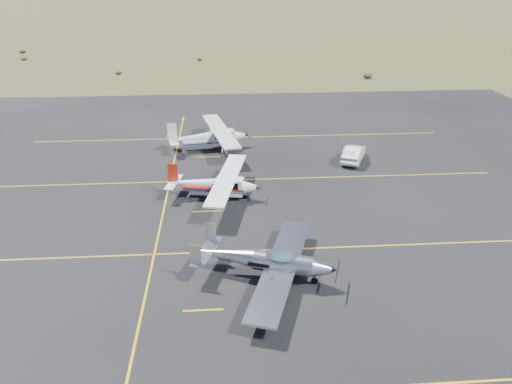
# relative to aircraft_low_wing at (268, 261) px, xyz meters

# --- Properties ---
(ground) EXTENTS (1600.00, 1600.00, 0.00)m
(ground) POSITION_rel_aircraft_low_wing_xyz_m (-0.43, 0.90, -1.07)
(ground) COLOR #383D1C
(ground) RESTS_ON ground
(apron) EXTENTS (72.00, 72.00, 0.02)m
(apron) POSITION_rel_aircraft_low_wing_xyz_m (-0.43, 7.90, -1.07)
(apron) COLOR black
(apron) RESTS_ON ground
(aircraft_low_wing) EXTENTS (7.55, 10.22, 2.24)m
(aircraft_low_wing) POSITION_rel_aircraft_low_wing_xyz_m (0.00, 0.00, 0.00)
(aircraft_low_wing) COLOR silver
(aircraft_low_wing) RESTS_ON apron
(aircraft_cessna) EXTENTS (6.17, 9.84, 2.49)m
(aircraft_cessna) POSITION_rel_aircraft_low_wing_xyz_m (-2.91, 10.70, 0.04)
(aircraft_cessna) COLOR white
(aircraft_cessna) RESTS_ON apron
(aircraft_plain) EXTENTS (6.76, 10.86, 2.74)m
(aircraft_plain) POSITION_rel_aircraft_low_wing_xyz_m (-3.40, 21.54, 0.15)
(aircraft_plain) COLOR silver
(aircraft_plain) RESTS_ON apron
(sedan) EXTENTS (3.07, 4.44, 1.39)m
(sedan) POSITION_rel_aircraft_low_wing_xyz_m (9.19, 17.44, -0.37)
(sedan) COLOR white
(sedan) RESTS_ON apron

